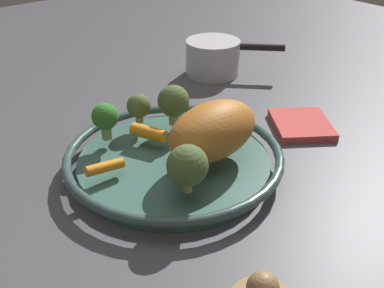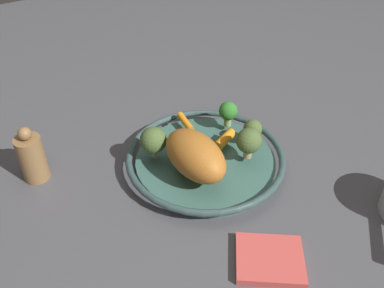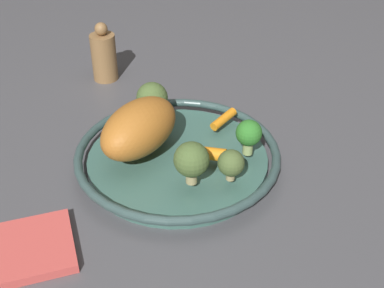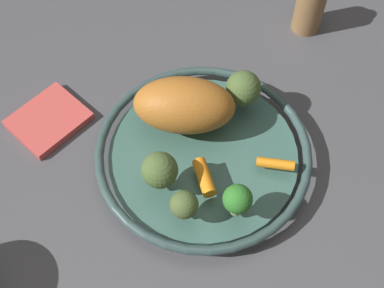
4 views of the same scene
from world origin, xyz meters
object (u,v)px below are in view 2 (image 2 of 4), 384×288
Objects in this scene: serving_bowl at (205,159)px; baby_carrot_near_rim at (185,122)px; broccoli_floret_mid at (153,140)px; broccoli_floret_large at (228,112)px; broccoli_floret_small at (249,141)px; pepper_mill at (32,157)px; dish_towel at (270,259)px; roast_chicken_piece at (195,155)px; baby_carrot_right at (225,139)px; broccoli_floret_edge at (253,129)px.

baby_carrot_near_rim is at bearing 82.22° from serving_bowl.
serving_bowl is 0.12m from broccoli_floret_mid.
broccoli_floret_large reaches higher than serving_bowl.
broccoli_floret_small reaches higher than baby_carrot_near_rim.
broccoli_floret_small is 0.45m from pepper_mill.
broccoli_floret_large is 0.36m from dish_towel.
roast_chicken_piece is 2.76× the size of baby_carrot_near_rim.
roast_chicken_piece is at bearing -34.87° from pepper_mill.
baby_carrot_near_rim is 0.10m from broccoli_floret_large.
broccoli_floret_mid reaches higher than baby_carrot_right.
baby_carrot_right is at bearing -129.54° from broccoli_floret_large.
pepper_mill reaches higher than broccoli_floret_edge.
pepper_mill is (-0.32, 0.16, 0.04)m from serving_bowl.
dish_towel is at bearing -79.48° from broccoli_floret_mid.
roast_chicken_piece is 0.34m from pepper_mill.
baby_carrot_right is at bearing 159.84° from broccoli_floret_edge.
serving_bowl is 0.06m from baby_carrot_right.
broccoli_floret_mid is at bearing 164.61° from baby_carrot_right.
pepper_mill is 1.11× the size of dish_towel.
broccoli_floret_mid reaches higher than broccoli_floret_large.
broccoli_floret_edge reaches higher than serving_bowl.
broccoli_floret_mid is at bearing -177.05° from broccoli_floret_large.
serving_bowl is 0.09m from roast_chicken_piece.
broccoli_floret_edge is at bearing 8.64° from roast_chicken_piece.
baby_carrot_right is at bearing 71.47° from dish_towel.
pepper_mill is (-0.42, 0.09, -0.02)m from broccoli_floret_large.
broccoli_floret_edge is at bearing -20.96° from pepper_mill.
baby_carrot_right is at bearing 8.81° from serving_bowl.
serving_bowl is at bearing 142.27° from broccoli_floret_small.
broccoli_floret_small is at bearing -8.31° from roast_chicken_piece.
broccoli_floret_small reaches higher than broccoli_floret_edge.
serving_bowl is 0.12m from baby_carrot_near_rim.
dish_towel is (-0.09, -0.28, -0.04)m from baby_carrot_right.
serving_bowl is 2.94× the size of dish_towel.
roast_chicken_piece is 0.10m from broccoli_floret_mid.
baby_carrot_right is 0.07m from broccoli_floret_small.
baby_carrot_near_rim is 0.16m from broccoli_floret_edge.
broccoli_floret_mid is at bearing 147.84° from broccoli_floret_small.
broccoli_floret_large is at bearing 76.35° from broccoli_floret_small.
baby_carrot_near_rim is 0.49× the size of dish_towel.
roast_chicken_piece is (-0.05, -0.04, 0.06)m from serving_bowl.
baby_carrot_right is 0.84× the size of broccoli_floret_small.
pepper_mill is (-0.28, 0.19, -0.02)m from roast_chicken_piece.
roast_chicken_piece is 2.27× the size of broccoli_floret_small.
broccoli_floret_small is at bearing -103.65° from broccoli_floret_large.
broccoli_floret_large reaches higher than dish_towel.
baby_carrot_right is at bearing 23.77° from roast_chicken_piece.
baby_carrot_near_rim is at bearing 108.23° from broccoli_floret_small.
broccoli_floret_mid is (-0.10, 0.05, 0.06)m from serving_bowl.
pepper_mill reaches higher than baby_carrot_right.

